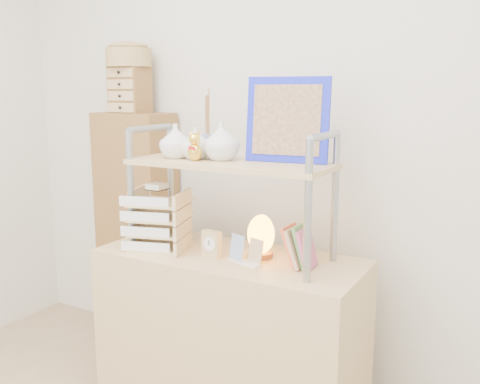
% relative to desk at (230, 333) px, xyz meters
% --- Properties ---
extents(room_shell, '(3.42, 3.41, 2.61)m').
position_rel_desk_xyz_m(room_shell, '(0.00, -0.81, 1.32)').
color(room_shell, silver).
rests_on(room_shell, ground).
extents(desk, '(1.20, 0.50, 0.75)m').
position_rel_desk_xyz_m(desk, '(0.00, 0.00, 0.00)').
color(desk, tan).
rests_on(desk, ground).
extents(cabinet, '(0.46, 0.27, 1.35)m').
position_rel_desk_xyz_m(cabinet, '(-0.84, 0.37, 0.30)').
color(cabinet, brown).
rests_on(cabinet, ground).
extents(hutch, '(0.90, 0.34, 0.78)m').
position_rel_desk_xyz_m(hutch, '(-0.03, 0.01, 0.82)').
color(hutch, gray).
rests_on(hutch, desk).
extents(letter_tray, '(0.31, 0.30, 0.31)m').
position_rel_desk_xyz_m(letter_tray, '(-0.34, -0.07, 0.50)').
color(letter_tray, '#D6BD80').
rests_on(letter_tray, desk).
extents(salt_lamp, '(0.13, 0.12, 0.19)m').
position_rel_desk_xyz_m(salt_lamp, '(0.13, 0.04, 0.47)').
color(salt_lamp, brown).
rests_on(salt_lamp, desk).
extents(desk_clock, '(0.09, 0.04, 0.12)m').
position_rel_desk_xyz_m(desk_clock, '(-0.05, -0.07, 0.44)').
color(desk_clock, tan).
rests_on(desk_clock, desk).
extents(postcard_stand, '(0.17, 0.09, 0.12)m').
position_rel_desk_xyz_m(postcard_stand, '(0.11, -0.06, 0.41)').
color(postcard_stand, white).
rests_on(postcard_stand, desk).
extents(drawer_chest, '(0.20, 0.16, 0.25)m').
position_rel_desk_xyz_m(drawer_chest, '(-0.84, 0.35, 1.10)').
color(drawer_chest, brown).
rests_on(drawer_chest, cabinet).
extents(woven_basket, '(0.25, 0.25, 0.10)m').
position_rel_desk_xyz_m(woven_basket, '(-0.84, 0.35, 1.28)').
color(woven_basket, olive).
rests_on(woven_basket, drawer_chest).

